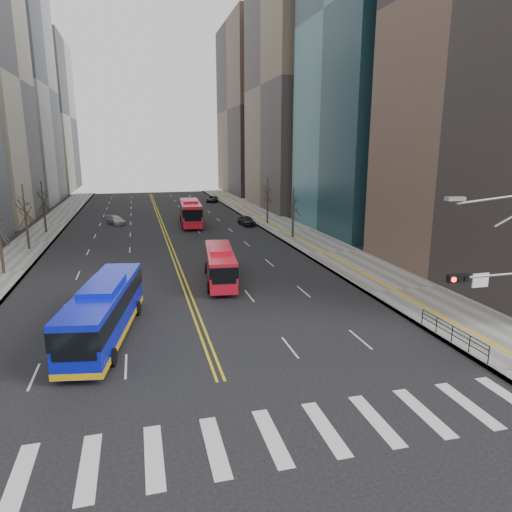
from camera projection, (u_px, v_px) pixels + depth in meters
ground at (244, 442)px, 18.38m from camera, size 220.00×220.00×0.00m
sidewalk_right at (291, 231)px, 65.04m from camera, size 7.00×130.00×0.15m
sidewalk_left at (32, 243)px, 56.64m from camera, size 5.00×130.00×0.15m
crosswalk at (244, 442)px, 18.38m from camera, size 26.70×4.00×0.01m
centerline at (162, 225)px, 70.14m from camera, size 0.55×100.00×0.01m
office_towers at (151, 73)px, 77.37m from camera, size 83.00×134.00×58.00m
signal_mast at (504, 287)px, 22.54m from camera, size 5.37×0.37×9.39m
pedestrian_railing at (452, 331)px, 27.37m from camera, size 0.06×6.06×1.02m
street_trees at (102, 213)px, 48.00m from camera, size 35.20×47.20×7.60m
blue_bus at (104, 309)px, 28.05m from camera, size 4.72×12.48×3.55m
red_bus_near at (220, 263)px, 39.93m from camera, size 3.41×9.99×3.14m
red_bus_far at (190, 211)px, 69.91m from camera, size 3.60×12.36×3.85m
car_white at (81, 313)px, 30.81m from camera, size 2.10×4.28×1.35m
car_dark_mid at (247, 221)px, 69.60m from camera, size 2.26×4.58×1.50m
car_silver at (116, 220)px, 70.71m from camera, size 3.35×4.70×1.27m
car_dark_far at (212, 199)px, 100.05m from camera, size 3.39×5.24×1.34m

